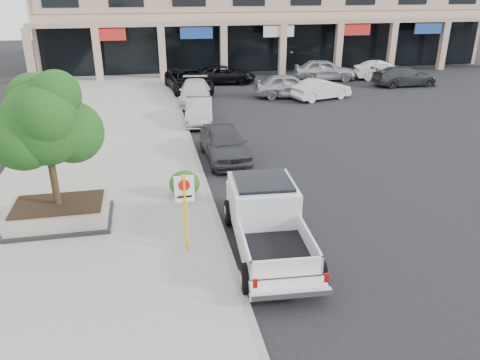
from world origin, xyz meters
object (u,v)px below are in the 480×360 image
at_px(curb_car_c, 195,92).
at_px(lot_car_e, 324,70).
at_px(curb_car_a, 224,143).
at_px(lot_car_f, 382,70).
at_px(pickup_truck, 269,223).
at_px(curb_car_b, 199,111).
at_px(lot_car_d, 224,75).
at_px(planter_tree, 50,122).
at_px(curb_car_d, 189,81).
at_px(no_parking_sign, 185,203).
at_px(planter, 60,213).
at_px(lot_car_a, 289,86).
at_px(lot_car_c, 405,76).
at_px(lot_car_b, 321,89).

xyz_separation_m(curb_car_c, lot_car_e, (11.09, 5.73, 0.12)).
height_order(curb_car_a, lot_car_f, curb_car_a).
bearing_deg(curb_car_c, pickup_truck, -82.61).
relative_size(pickup_truck, lot_car_f, 1.31).
xyz_separation_m(curb_car_b, lot_car_e, (11.40, 10.55, 0.15)).
bearing_deg(pickup_truck, lot_car_d, 86.95).
bearing_deg(curb_car_b, pickup_truck, -81.18).
relative_size(curb_car_b, lot_car_d, 0.85).
height_order(lot_car_e, lot_car_f, lot_car_e).
xyz_separation_m(planter_tree, curb_car_d, (5.91, 19.30, -2.60)).
bearing_deg(no_parking_sign, planter, 147.34).
xyz_separation_m(planter_tree, no_parking_sign, (3.68, -2.60, -1.78)).
bearing_deg(curb_car_b, lot_car_f, 39.06).
height_order(curb_car_d, lot_car_a, curb_car_d).
bearing_deg(planter_tree, pickup_truck, -25.60).
bearing_deg(curb_car_c, curb_car_b, -86.31).
xyz_separation_m(planter, curb_car_a, (6.20, 5.14, 0.28)).
height_order(curb_car_b, lot_car_e, lot_car_e).
relative_size(planter_tree, curb_car_a, 0.91).
xyz_separation_m(curb_car_c, lot_car_c, (16.28, 2.39, 0.01)).
height_order(curb_car_c, lot_car_b, curb_car_c).
height_order(pickup_truck, lot_car_a, pickup_truck).
relative_size(pickup_truck, curb_car_b, 1.40).
distance_m(lot_car_c, lot_car_f, 2.74).
relative_size(curb_car_a, curb_car_d, 0.76).
height_order(lot_car_d, lot_car_f, lot_car_f).
height_order(lot_car_c, lot_car_e, lot_car_e).
height_order(curb_car_c, lot_car_a, lot_car_a).
distance_m(pickup_truck, lot_car_f, 28.64).
xyz_separation_m(lot_car_e, lot_car_f, (4.72, -0.63, -0.11)).
bearing_deg(lot_car_f, lot_car_e, 91.21).
distance_m(lot_car_d, lot_car_f, 12.88).
bearing_deg(curb_car_c, lot_car_d, 71.07).
xyz_separation_m(lot_car_b, lot_car_e, (2.66, 6.41, 0.15)).
height_order(no_parking_sign, curb_car_c, no_parking_sign).
bearing_deg(curb_car_b, lot_car_a, 44.70).
xyz_separation_m(planter, lot_car_e, (17.22, 21.79, 0.36)).
height_order(planter_tree, lot_car_b, planter_tree).
xyz_separation_m(curb_car_d, lot_car_d, (3.05, 2.64, -0.13)).
distance_m(curb_car_a, lot_car_f, 22.46).
height_order(lot_car_b, lot_car_c, lot_car_c).
relative_size(planter_tree, curb_car_b, 0.97).
xyz_separation_m(no_parking_sign, lot_car_f, (18.13, 23.60, -0.91)).
distance_m(lot_car_a, lot_car_c, 10.02).
relative_size(planter, lot_car_a, 0.68).
distance_m(curb_car_d, lot_car_b, 9.44).
distance_m(planter, planter_tree, 2.95).
bearing_deg(curb_car_d, lot_car_b, -32.12).
xyz_separation_m(curb_car_d, lot_car_a, (6.56, -3.06, -0.01)).
relative_size(lot_car_c, lot_car_e, 1.02).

